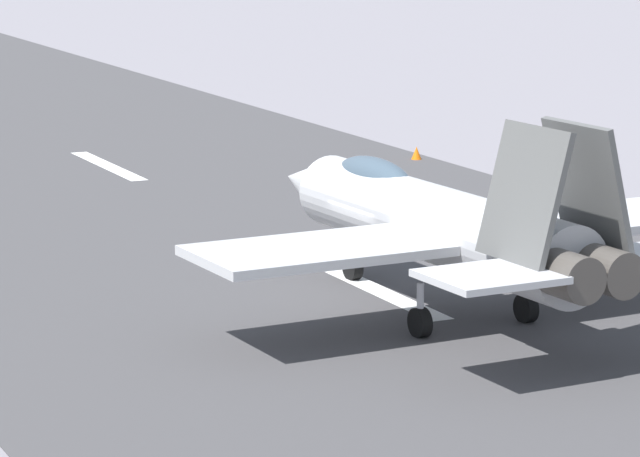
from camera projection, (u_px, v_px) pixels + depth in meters
name	position (u px, v px, depth m)	size (l,w,h in m)	color
ground_plane	(381.00, 293.00, 46.92)	(400.00, 400.00, 0.00)	slate
runway_strip	(381.00, 292.00, 46.90)	(240.00, 26.00, 0.02)	#403F41
fighter_jet	(436.00, 222.00, 44.05)	(16.21, 14.41, 5.69)	#B2B2B5
marker_cone_far	(416.00, 153.00, 70.23)	(0.44, 0.44, 0.55)	orange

